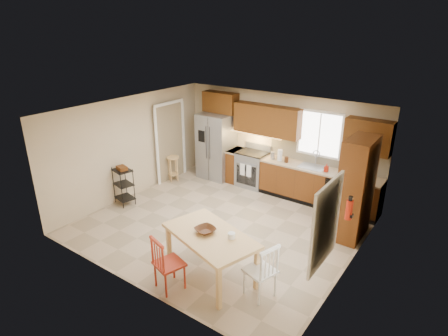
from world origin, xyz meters
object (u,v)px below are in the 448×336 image
table_bowl (205,233)px  table_jar (232,237)px  bar_stool (173,169)px  soap_bottle (326,168)px  chair_red (169,263)px  chair_white (260,270)px  dining_table (211,255)px  refrigerator (216,146)px  utility_cart (124,186)px  range_stove (252,169)px  pantry (356,189)px  fire_extinguisher (349,210)px

table_bowl → table_jar: table_jar is taller
bar_stool → soap_bottle: bearing=27.8°
chair_red → chair_white: 1.48m
dining_table → chair_red: chair_red is taller
refrigerator → table_bowl: 4.41m
table_bowl → utility_cart: bearing=163.2°
range_stove → utility_cart: 3.35m
refrigerator → chair_white: size_ratio=1.87×
soap_bottle → bar_stool: soap_bottle is taller
soap_bottle → chair_red: soap_bottle is taller
pantry → bar_stool: (-4.93, -0.00, -0.70)m
chair_white → utility_cart: 4.42m
range_stove → chair_white: (2.37, -3.66, 0.03)m
fire_extinguisher → utility_cart: size_ratio=0.39×
range_stove → fire_extinguisher: (3.18, -2.04, 0.64)m
chair_red → chair_white: (1.30, 0.70, 0.00)m
table_bowl → pantry: bearing=58.6°
soap_bottle → pantry: (0.95, -0.90, 0.05)m
range_stove → soap_bottle: (2.03, -0.08, 0.54)m
refrigerator → range_stove: 1.24m
chair_red → table_jar: chair_red is taller
soap_bottle → chair_white: bearing=-84.5°
fire_extinguisher → chair_white: bearing=-116.5°
refrigerator → chair_red: size_ratio=1.87×
fire_extinguisher → chair_white: fire_extinguisher is taller
table_jar → chair_white: bearing=-5.2°
pantry → utility_cart: size_ratio=2.28×
dining_table → bar_stool: (-3.37, 2.72, -0.05)m
table_jar → table_bowl: bearing=-167.5°
dining_table → table_jar: bearing=32.7°
soap_bottle → chair_red: 4.41m
fire_extinguisher → refrigerator: bearing=155.5°
table_bowl → chair_red: bearing=-110.8°
soap_bottle → fire_extinguisher: (1.15, -1.95, 0.10)m
table_jar → utility_cart: 3.86m
soap_bottle → bar_stool: size_ratio=0.27×
pantry → table_jar: pantry is taller
refrigerator → utility_cart: bearing=-106.7°
chair_white → table_jar: (-0.59, 0.05, 0.36)m
chair_red → chair_white: same height
refrigerator → chair_red: bearing=-62.7°
fire_extinguisher → bar_stool: 5.29m
soap_bottle → utility_cart: (-3.98, -2.64, -0.54)m
chair_red → table_bowl: size_ratio=2.90×
soap_bottle → chair_white: (0.34, -3.57, -0.51)m
bar_stool → utility_cart: (0.00, -1.73, 0.11)m
soap_bottle → fire_extinguisher: 2.27m
chair_white → bar_stool: 5.08m
soap_bottle → utility_cart: size_ratio=0.21×
chair_red → utility_cart: bearing=168.3°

